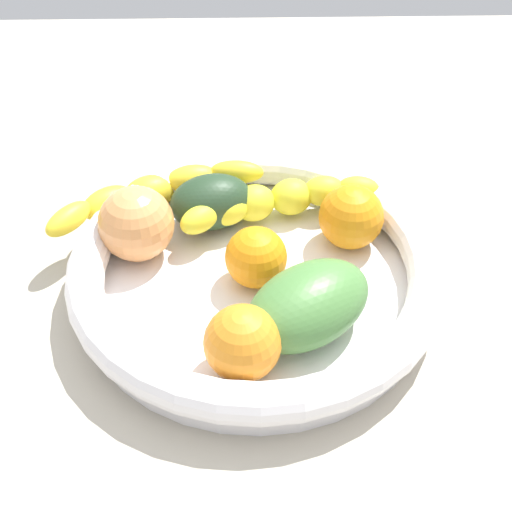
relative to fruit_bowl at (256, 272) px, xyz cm
name	(u,v)px	position (x,y,z in cm)	size (l,w,h in cm)	color
kitchen_counter	(256,304)	(0.00, 0.00, -4.18)	(120.00, 120.00, 3.00)	#B5AD9A
fruit_bowl	(256,272)	(0.00, 0.00, 0.00)	(34.54, 34.54, 5.19)	white
banana_draped_left	(152,192)	(10.31, -10.33, 1.55)	(21.49, 11.98, 4.46)	yellow
banana_draped_right	(277,201)	(-2.29, -8.73, 1.53)	(20.56, 8.96, 3.95)	yellow
orange_front	(351,217)	(-9.23, -5.26, 2.17)	(6.27, 6.27, 6.27)	orange
orange_mid_left	(243,343)	(1.29, 10.56, 2.20)	(6.35, 6.35, 6.35)	orange
orange_mid_right	(252,254)	(0.37, -0.44, 1.88)	(5.70, 5.70, 5.70)	orange
mango_green	(308,305)	(-4.26, 6.39, 2.15)	(12.00, 7.64, 6.25)	#4B803D
peach_blush	(136,224)	(11.15, -4.12, 2.63)	(7.19, 7.19, 7.19)	#E89755
avocado_dark	(212,202)	(4.23, -8.39, 1.75)	(8.27, 5.91, 5.44)	#233C25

